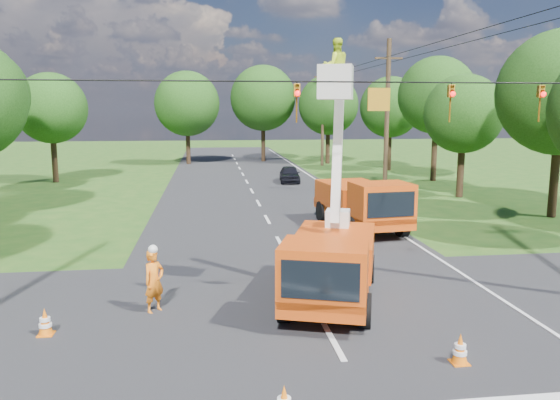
{
  "coord_description": "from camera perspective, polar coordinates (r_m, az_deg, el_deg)",
  "views": [
    {
      "loc": [
        -2.89,
        -12.2,
        5.58
      ],
      "look_at": [
        -0.56,
        5.64,
        2.6
      ],
      "focal_mm": 35.0,
      "sensor_mm": 36.0,
      "label": 1
    }
  ],
  "objects": [
    {
      "name": "ground",
      "position": [
        32.8,
        -2.27,
        -0.4
      ],
      "size": [
        140.0,
        140.0,
        0.0
      ],
      "primitive_type": "plane",
      "color": "#245118",
      "rests_on": "ground"
    },
    {
      "name": "road_main",
      "position": [
        32.8,
        -2.27,
        -0.4
      ],
      "size": [
        12.0,
        100.0,
        0.06
      ],
      "primitive_type": "cube",
      "color": "black",
      "rests_on": "ground"
    },
    {
      "name": "road_cross",
      "position": [
        15.52,
        3.89,
        -11.68
      ],
      "size": [
        56.0,
        10.0,
        0.07
      ],
      "primitive_type": "cube",
      "color": "black",
      "rests_on": "ground"
    },
    {
      "name": "edge_line",
      "position": [
        33.76,
        7.24,
        -0.18
      ],
      "size": [
        0.12,
        90.0,
        0.02
      ],
      "primitive_type": "cube",
      "color": "silver",
      "rests_on": "ground"
    },
    {
      "name": "bucket_truck",
      "position": [
        15.9,
        5.4,
        -5.19
      ],
      "size": [
        3.96,
        6.38,
        7.57
      ],
      "rotation": [
        0.0,
        0.0,
        -0.32
      ],
      "color": "#CD440E",
      "rests_on": "ground"
    },
    {
      "name": "second_truck",
      "position": [
        25.78,
        8.58,
        -0.27
      ],
      "size": [
        3.27,
        6.88,
        2.49
      ],
      "rotation": [
        0.0,
        0.0,
        0.12
      ],
      "color": "#CD440E",
      "rests_on": "ground"
    },
    {
      "name": "ground_worker",
      "position": [
        15.64,
        -13.02,
        -8.29
      ],
      "size": [
        0.76,
        0.76,
        1.78
      ],
      "primitive_type": "imported",
      "rotation": [
        0.0,
        0.0,
        0.77
      ],
      "color": "orange",
      "rests_on": "ground"
    },
    {
      "name": "distant_car",
      "position": [
        42.46,
        1.01,
        2.73
      ],
      "size": [
        1.86,
        3.89,
        1.28
      ],
      "primitive_type": "imported",
      "rotation": [
        0.0,
        0.0,
        -0.09
      ],
      "color": "black",
      "rests_on": "ground"
    },
    {
      "name": "traffic_cone_2",
      "position": [
        21.54,
        3.88,
        -4.64
      ],
      "size": [
        0.38,
        0.38,
        0.71
      ],
      "color": "orange",
      "rests_on": "ground"
    },
    {
      "name": "traffic_cone_3",
      "position": [
        23.32,
        3.59,
        -3.55
      ],
      "size": [
        0.38,
        0.38,
        0.71
      ],
      "color": "orange",
      "rests_on": "ground"
    },
    {
      "name": "traffic_cone_4",
      "position": [
        15.07,
        -23.33,
        -11.66
      ],
      "size": [
        0.38,
        0.38,
        0.71
      ],
      "color": "orange",
      "rests_on": "ground"
    },
    {
      "name": "traffic_cone_7",
      "position": [
        29.8,
        6.9,
        -0.75
      ],
      "size": [
        0.38,
        0.38,
        0.71
      ],
      "color": "orange",
      "rests_on": "ground"
    },
    {
      "name": "traffic_cone_8",
      "position": [
        13.09,
        18.29,
        -14.6
      ],
      "size": [
        0.38,
        0.38,
        0.71
      ],
      "color": "orange",
      "rests_on": "ground"
    },
    {
      "name": "pole_right_mid",
      "position": [
        36.05,
        11.11,
        8.48
      ],
      "size": [
        1.8,
        0.3,
        10.0
      ],
      "color": "#4C3823",
      "rests_on": "ground"
    },
    {
      "name": "pole_right_far",
      "position": [
        55.38,
        4.49,
        8.89
      ],
      "size": [
        1.8,
        0.3,
        10.0
      ],
      "color": "#4C3823",
      "rests_on": "ground"
    },
    {
      "name": "signal_span",
      "position": [
        15.09,
        12.6,
        10.32
      ],
      "size": [
        18.0,
        0.29,
        1.07
      ],
      "color": "black",
      "rests_on": "ground"
    },
    {
      "name": "tree_left_f",
      "position": [
        45.77,
        -22.8,
        8.81
      ],
      "size": [
        5.4,
        5.4,
        8.4
      ],
      "color": "#382616",
      "rests_on": "ground"
    },
    {
      "name": "tree_right_c",
      "position": [
        36.89,
        18.64,
        8.5
      ],
      "size": [
        5.0,
        5.0,
        7.83
      ],
      "color": "#382616",
      "rests_on": "ground"
    },
    {
      "name": "tree_right_d",
      "position": [
        44.85,
        16.07,
        10.45
      ],
      "size": [
        6.0,
        6.0,
        9.7
      ],
      "color": "#382616",
      "rests_on": "ground"
    },
    {
      "name": "tree_right_e",
      "position": [
        51.95,
        11.46,
        9.48
      ],
      "size": [
        5.6,
        5.6,
        8.63
      ],
      "color": "#382616",
      "rests_on": "ground"
    },
    {
      "name": "tree_far_a",
      "position": [
        57.24,
        -9.69,
        9.88
      ],
      "size": [
        6.6,
        6.6,
        9.5
      ],
      "color": "#382616",
      "rests_on": "ground"
    },
    {
      "name": "tree_far_b",
      "position": [
        59.5,
        -1.79,
        10.58
      ],
      "size": [
        7.0,
        7.0,
        10.32
      ],
      "color": "#382616",
      "rests_on": "ground"
    },
    {
      "name": "tree_far_c",
      "position": [
        57.55,
        5.07,
        9.85
      ],
      "size": [
        6.2,
        6.2,
        9.18
      ],
      "color": "#382616",
      "rests_on": "ground"
    }
  ]
}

